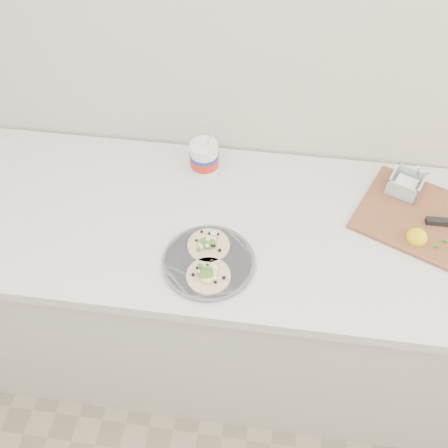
# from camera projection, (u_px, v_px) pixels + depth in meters

# --- Properties ---
(counter) EXTENTS (2.44, 0.66, 0.90)m
(counter) POSITION_uv_depth(u_px,v_px,m) (183.00, 292.00, 1.86)
(counter) COLOR beige
(counter) RESTS_ON ground
(taco_plate) EXTENTS (0.26, 0.26, 0.04)m
(taco_plate) POSITION_uv_depth(u_px,v_px,m) (208.00, 260.00, 1.38)
(taco_plate) COLOR #5C5C63
(taco_plate) RESTS_ON counter
(tub) EXTENTS (0.09, 0.09, 0.21)m
(tub) POSITION_uv_depth(u_px,v_px,m) (205.00, 156.00, 1.59)
(tub) COLOR white
(tub) RESTS_ON counter
(cutboard) EXTENTS (0.53, 0.46, 0.07)m
(cutboard) POSITION_uv_depth(u_px,v_px,m) (435.00, 218.00, 1.49)
(cutboard) COLOR brown
(cutboard) RESTS_ON counter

